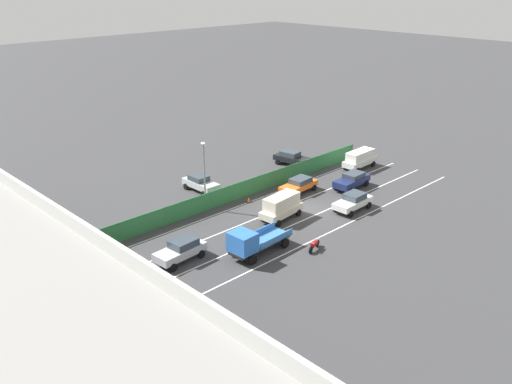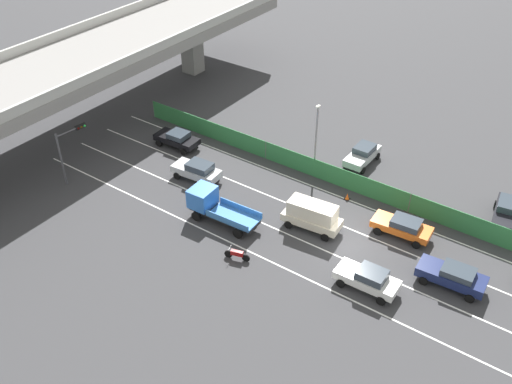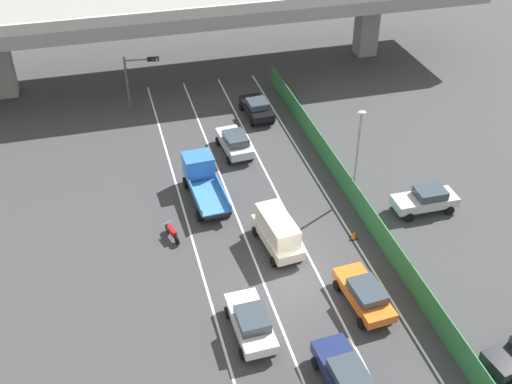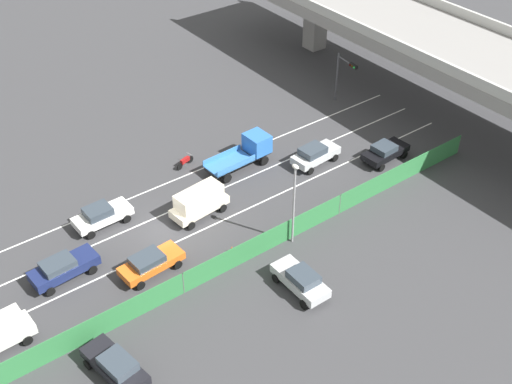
{
  "view_description": "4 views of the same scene",
  "coord_description": "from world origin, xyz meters",
  "px_view_note": "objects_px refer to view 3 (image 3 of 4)",
  "views": [
    {
      "loc": [
        -31.91,
        37.32,
        21.45
      ],
      "look_at": [
        2.86,
        3.74,
        1.99
      ],
      "focal_mm": 38.68,
      "sensor_mm": 36.0,
      "label": 1
    },
    {
      "loc": [
        -30.83,
        -13.35,
        28.46
      ],
      "look_at": [
        -0.44,
        8.11,
        1.67
      ],
      "focal_mm": 40.6,
      "sensor_mm": 36.0,
      "label": 2
    },
    {
      "loc": [
        -9.06,
        -25.22,
        25.65
      ],
      "look_at": [
        -0.58,
        5.96,
        2.44
      ],
      "focal_mm": 43.96,
      "sensor_mm": 36.0,
      "label": 3
    },
    {
      "loc": [
        33.54,
        -16.6,
        31.63
      ],
      "look_at": [
        1.71,
        7.3,
        1.31
      ],
      "focal_mm": 46.01,
      "sensor_mm": 36.0,
      "label": 4
    }
  ],
  "objects_px": {
    "car_van_cream": "(278,231)",
    "car_sedan_navy": "(347,376)",
    "parked_wagon_silver": "(426,199)",
    "street_lamp": "(358,146)",
    "car_sedan_silver": "(234,142)",
    "car_sedan_black": "(257,107)",
    "flatbed_truck_blue": "(202,177)",
    "car_taxi_orange": "(365,294)",
    "traffic_light": "(138,73)",
    "car_sedan_white": "(251,322)",
    "motorcycle": "(172,232)",
    "traffic_cone": "(354,235)"
  },
  "relations": [
    {
      "from": "car_sedan_navy",
      "to": "street_lamp",
      "type": "bearing_deg",
      "value": 66.42
    },
    {
      "from": "motorcycle",
      "to": "traffic_cone",
      "type": "xyz_separation_m",
      "value": [
        11.12,
        -3.05,
        -0.2
      ]
    },
    {
      "from": "car_sedan_silver",
      "to": "parked_wagon_silver",
      "type": "height_order",
      "value": "car_sedan_silver"
    },
    {
      "from": "car_taxi_orange",
      "to": "traffic_light",
      "type": "distance_m",
      "value": 27.86
    },
    {
      "from": "car_sedan_black",
      "to": "car_taxi_orange",
      "type": "bearing_deg",
      "value": -89.98
    },
    {
      "from": "flatbed_truck_blue",
      "to": "street_lamp",
      "type": "xyz_separation_m",
      "value": [
        9.91,
        -3.33,
        2.87
      ]
    },
    {
      "from": "traffic_cone",
      "to": "car_van_cream",
      "type": "bearing_deg",
      "value": 174.18
    },
    {
      "from": "car_sedan_black",
      "to": "traffic_light",
      "type": "bearing_deg",
      "value": 158.99
    },
    {
      "from": "parked_wagon_silver",
      "to": "traffic_light",
      "type": "distance_m",
      "value": 25.45
    },
    {
      "from": "car_van_cream",
      "to": "car_sedan_white",
      "type": "bearing_deg",
      "value": -117.75
    },
    {
      "from": "car_sedan_silver",
      "to": "car_sedan_black",
      "type": "relative_size",
      "value": 1.01
    },
    {
      "from": "car_sedan_silver",
      "to": "car_sedan_black",
      "type": "xyz_separation_m",
      "value": [
        3.16,
        5.1,
        -0.09
      ]
    },
    {
      "from": "car_van_cream",
      "to": "motorcycle",
      "type": "relative_size",
      "value": 2.46
    },
    {
      "from": "car_van_cream",
      "to": "car_sedan_navy",
      "type": "height_order",
      "value": "car_van_cream"
    },
    {
      "from": "car_sedan_black",
      "to": "parked_wagon_silver",
      "type": "xyz_separation_m",
      "value": [
        7.45,
        -15.54,
        0.06
      ]
    },
    {
      "from": "car_sedan_white",
      "to": "motorcycle",
      "type": "height_order",
      "value": "car_sedan_white"
    },
    {
      "from": "car_sedan_navy",
      "to": "street_lamp",
      "type": "height_order",
      "value": "street_lamp"
    },
    {
      "from": "flatbed_truck_blue",
      "to": "traffic_light",
      "type": "bearing_deg",
      "value": 101.46
    },
    {
      "from": "street_lamp",
      "to": "parked_wagon_silver",
      "type": "bearing_deg",
      "value": -32.97
    },
    {
      "from": "flatbed_truck_blue",
      "to": "motorcycle",
      "type": "height_order",
      "value": "flatbed_truck_blue"
    },
    {
      "from": "motorcycle",
      "to": "parked_wagon_silver",
      "type": "xyz_separation_m",
      "value": [
        16.84,
        -1.52,
        0.46
      ]
    },
    {
      "from": "car_sedan_black",
      "to": "car_sedan_white",
      "type": "xyz_separation_m",
      "value": [
        -6.6,
        -23.01,
        0.05
      ]
    },
    {
      "from": "car_van_cream",
      "to": "traffic_light",
      "type": "distance_m",
      "value": 21.09
    },
    {
      "from": "flatbed_truck_blue",
      "to": "parked_wagon_silver",
      "type": "xyz_separation_m",
      "value": [
        14.0,
        -5.99,
        -0.34
      ]
    },
    {
      "from": "car_sedan_silver",
      "to": "motorcycle",
      "type": "relative_size",
      "value": 2.32
    },
    {
      "from": "car_sedan_navy",
      "to": "parked_wagon_silver",
      "type": "distance_m",
      "value": 15.98
    },
    {
      "from": "car_van_cream",
      "to": "car_sedan_black",
      "type": "distance_m",
      "value": 16.88
    },
    {
      "from": "car_sedan_navy",
      "to": "parked_wagon_silver",
      "type": "height_order",
      "value": "parked_wagon_silver"
    },
    {
      "from": "motorcycle",
      "to": "parked_wagon_silver",
      "type": "distance_m",
      "value": 16.92
    },
    {
      "from": "car_sedan_silver",
      "to": "flatbed_truck_blue",
      "type": "relative_size",
      "value": 0.75
    },
    {
      "from": "car_van_cream",
      "to": "traffic_cone",
      "type": "height_order",
      "value": "car_van_cream"
    },
    {
      "from": "motorcycle",
      "to": "traffic_light",
      "type": "height_order",
      "value": "traffic_light"
    },
    {
      "from": "parked_wagon_silver",
      "to": "motorcycle",
      "type": "bearing_deg",
      "value": 174.83
    },
    {
      "from": "car_van_cream",
      "to": "car_sedan_black",
      "type": "xyz_separation_m",
      "value": [
        3.21,
        16.57,
        -0.44
      ]
    },
    {
      "from": "parked_wagon_silver",
      "to": "street_lamp",
      "type": "xyz_separation_m",
      "value": [
        -4.09,
        2.65,
        3.21
      ]
    },
    {
      "from": "car_van_cream",
      "to": "car_sedan_navy",
      "type": "relative_size",
      "value": 1.0
    },
    {
      "from": "car_sedan_silver",
      "to": "motorcycle",
      "type": "bearing_deg",
      "value": -124.95
    },
    {
      "from": "car_van_cream",
      "to": "motorcycle",
      "type": "bearing_deg",
      "value": 157.58
    },
    {
      "from": "car_sedan_navy",
      "to": "street_lamp",
      "type": "distance_m",
      "value": 16.36
    },
    {
      "from": "car_sedan_black",
      "to": "motorcycle",
      "type": "height_order",
      "value": "car_sedan_black"
    },
    {
      "from": "car_taxi_orange",
      "to": "traffic_light",
      "type": "relative_size",
      "value": 0.93
    },
    {
      "from": "car_sedan_white",
      "to": "traffic_light",
      "type": "height_order",
      "value": "traffic_light"
    },
    {
      "from": "car_taxi_orange",
      "to": "traffic_light",
      "type": "height_order",
      "value": "traffic_light"
    },
    {
      "from": "car_taxi_orange",
      "to": "traffic_cone",
      "type": "bearing_deg",
      "value": 72.8
    },
    {
      "from": "car_van_cream",
      "to": "car_sedan_navy",
      "type": "xyz_separation_m",
      "value": [
        0.16,
        -11.02,
        -0.38
      ]
    },
    {
      "from": "car_sedan_navy",
      "to": "street_lamp",
      "type": "relative_size",
      "value": 0.7
    },
    {
      "from": "flatbed_truck_blue",
      "to": "motorcycle",
      "type": "relative_size",
      "value": 3.09
    },
    {
      "from": "car_sedan_navy",
      "to": "traffic_light",
      "type": "bearing_deg",
      "value": 101.18
    },
    {
      "from": "car_van_cream",
      "to": "car_sedan_black",
      "type": "bearing_deg",
      "value": 79.03
    },
    {
      "from": "car_taxi_orange",
      "to": "car_sedan_white",
      "type": "bearing_deg",
      "value": -176.67
    }
  ]
}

